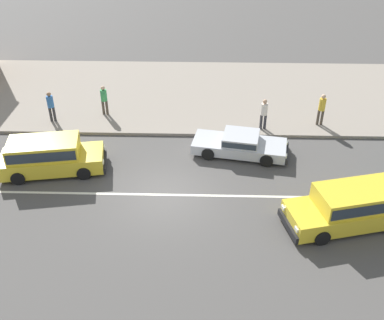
# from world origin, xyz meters

# --- Properties ---
(ground_plane) EXTENTS (160.00, 160.00, 0.00)m
(ground_plane) POSITION_xyz_m (0.00, 0.00, 0.00)
(ground_plane) COLOR #4C4947
(lane_centre_stripe) EXTENTS (50.40, 0.14, 0.01)m
(lane_centre_stripe) POSITION_xyz_m (0.00, 0.00, 0.00)
(lane_centre_stripe) COLOR silver
(lane_centre_stripe) RESTS_ON ground
(kerb_strip) EXTENTS (68.00, 10.00, 0.15)m
(kerb_strip) POSITION_xyz_m (0.00, 9.89, 0.07)
(kerb_strip) COLOR gray
(kerb_strip) RESTS_ON ground
(minivan_yellow_1) EXTENTS (4.79, 2.49, 1.56)m
(minivan_yellow_1) POSITION_xyz_m (-5.28, 1.63, 0.84)
(minivan_yellow_1) COLOR yellow
(minivan_yellow_1) RESTS_ON ground
(minivan_yellow_2) EXTENTS (5.15, 2.89, 1.56)m
(minivan_yellow_2) POSITION_xyz_m (7.20, -1.53, 0.85)
(minivan_yellow_2) COLOR yellow
(minivan_yellow_2) RESTS_ON ground
(sedan_silver_5) EXTENTS (4.69, 2.44, 1.06)m
(sedan_silver_5) POSITION_xyz_m (3.27, 3.32, 0.53)
(sedan_silver_5) COLOR #B7BABF
(sedan_silver_5) RESTS_ON ground
(pedestrian_near_clock) EXTENTS (0.34, 0.34, 1.65)m
(pedestrian_near_clock) POSITION_xyz_m (4.58, 5.53, 1.11)
(pedestrian_near_clock) COLOR #333338
(pedestrian_near_clock) RESTS_ON kerb_strip
(pedestrian_mid_kerb) EXTENTS (0.34, 0.34, 1.66)m
(pedestrian_mid_kerb) POSITION_xyz_m (-3.82, 6.92, 1.12)
(pedestrian_mid_kerb) COLOR #4C4238
(pedestrian_mid_kerb) RESTS_ON kerb_strip
(pedestrian_by_shop) EXTENTS (0.34, 0.34, 1.66)m
(pedestrian_by_shop) POSITION_xyz_m (-6.45, 6.07, 1.12)
(pedestrian_by_shop) COLOR #333338
(pedestrian_by_shop) RESTS_ON kerb_strip
(pedestrian_far_end) EXTENTS (0.34, 0.34, 1.72)m
(pedestrian_far_end) POSITION_xyz_m (7.59, 6.06, 1.16)
(pedestrian_far_end) COLOR #4C4238
(pedestrian_far_end) RESTS_ON kerb_strip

